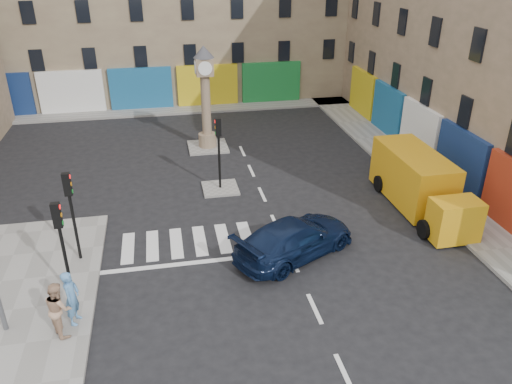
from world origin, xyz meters
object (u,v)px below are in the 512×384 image
object	(u,v)px
navy_sedan	(295,238)
traffic_light_left_far	(71,203)
clock_pillar	(205,92)
pedestrian_tan	(59,308)
yellow_van	(419,183)
pedestrian_blue	(72,298)
traffic_light_left_near	(61,236)
traffic_light_island	(219,142)

from	to	relation	value
navy_sedan	traffic_light_left_far	bearing A→B (deg)	53.72
clock_pillar	pedestrian_tan	distance (m)	17.10
yellow_van	pedestrian_blue	world-z (taller)	yellow_van
traffic_light_left_near	traffic_light_island	world-z (taller)	traffic_light_left_near
traffic_light_left_near	traffic_light_left_far	bearing A→B (deg)	90.00
pedestrian_tan	yellow_van	bearing A→B (deg)	-97.20
navy_sedan	clock_pillar	bearing A→B (deg)	-18.44
traffic_light_left_far	navy_sedan	size ratio (longest dim) A/B	0.69
clock_pillar	pedestrian_tan	bearing A→B (deg)	-112.01
traffic_light_left_near	clock_pillar	xyz separation A→B (m)	(6.30, 13.80, 0.93)
clock_pillar	yellow_van	world-z (taller)	clock_pillar
yellow_van	traffic_light_left_near	bearing A→B (deg)	-165.32
traffic_light_left_far	clock_pillar	bearing A→B (deg)	61.06
traffic_light_left_far	traffic_light_left_near	bearing A→B (deg)	-90.00
traffic_light_island	navy_sedan	bearing A→B (deg)	-71.65
traffic_light_left_near	clock_pillar	distance (m)	15.19
traffic_light_left_far	yellow_van	size ratio (longest dim) A/B	0.53
traffic_light_left_far	yellow_van	bearing A→B (deg)	6.23
clock_pillar	navy_sedan	size ratio (longest dim) A/B	1.13
clock_pillar	yellow_van	bearing A→B (deg)	-47.22
traffic_light_island	pedestrian_blue	xyz separation A→B (m)	(-6.00, -9.26, -1.47)
traffic_light_left_far	clock_pillar	distance (m)	13.05
traffic_light_left_far	pedestrian_tan	bearing A→B (deg)	-90.59
traffic_light_left_near	pedestrian_tan	size ratio (longest dim) A/B	1.96
traffic_light_left_near	yellow_van	size ratio (longest dim) A/B	0.53
yellow_van	traffic_light_left_far	bearing A→B (deg)	-173.99
clock_pillar	yellow_van	xyz separation A→B (m)	(9.00, -9.73, -2.29)
navy_sedan	pedestrian_tan	distance (m)	9.08
traffic_light_left_far	traffic_light_island	bearing A→B (deg)	40.60
yellow_van	pedestrian_tan	bearing A→B (deg)	-158.97
clock_pillar	yellow_van	size ratio (longest dim) A/B	0.87
traffic_light_left_far	pedestrian_blue	xyz separation A→B (m)	(0.30, -3.86, -1.50)
yellow_van	pedestrian_blue	xyz separation A→B (m)	(-15.00, -5.53, -0.13)
navy_sedan	traffic_light_left_near	bearing A→B (deg)	69.82
navy_sedan	pedestrian_blue	xyz separation A→B (m)	(-8.19, -2.67, 0.34)
traffic_light_left_far	navy_sedan	distance (m)	8.77
clock_pillar	traffic_light_left_far	bearing A→B (deg)	-118.94
traffic_light_left_near	traffic_light_left_far	xyz separation A→B (m)	(0.00, 2.40, 0.00)
pedestrian_tan	traffic_light_left_near	bearing A→B (deg)	-29.78
yellow_van	pedestrian_tan	size ratio (longest dim) A/B	3.69
traffic_light_left_near	traffic_light_island	bearing A→B (deg)	51.07
traffic_light_left_near	traffic_light_island	distance (m)	10.03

